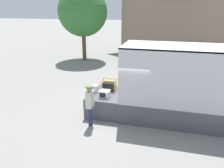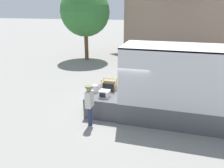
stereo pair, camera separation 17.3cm
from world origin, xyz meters
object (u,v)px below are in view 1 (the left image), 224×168
at_px(orange_bucket, 95,89).
at_px(worker_person, 90,102).
at_px(microwave, 105,94).
at_px(box_truck, 203,102).
at_px(portable_generator, 109,86).
at_px(street_tree, 83,12).

bearing_deg(orange_bucket, worker_person, -78.56).
bearing_deg(worker_person, microwave, 71.93).
height_order(box_truck, portable_generator, box_truck).
distance_m(box_truck, street_tree, 14.17).
bearing_deg(microwave, portable_generator, 92.29).
bearing_deg(portable_generator, microwave, -87.71).
xyz_separation_m(portable_generator, orange_bucket, (-0.61, -0.36, -0.05)).
bearing_deg(street_tree, portable_generator, -62.24).
xyz_separation_m(portable_generator, worker_person, (-0.30, -1.88, -0.03)).
relative_size(box_truck, orange_bucket, 17.87).
bearing_deg(microwave, street_tree, 115.96).
height_order(orange_bucket, street_tree, street_tree).
bearing_deg(orange_bucket, box_truck, 0.17).
bearing_deg(microwave, worker_person, -108.07).
xyz_separation_m(box_truck, street_tree, (-9.36, 10.06, 3.46)).
distance_m(orange_bucket, street_tree, 11.52).
distance_m(box_truck, portable_generator, 4.27).
relative_size(orange_bucket, worker_person, 0.19).
distance_m(microwave, portable_generator, 0.86).
bearing_deg(street_tree, orange_bucket, -65.92).
xyz_separation_m(box_truck, microwave, (-4.21, -0.51, 0.14)).
xyz_separation_m(box_truck, orange_bucket, (-4.86, -0.01, 0.15)).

